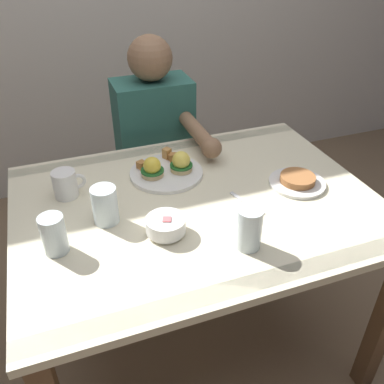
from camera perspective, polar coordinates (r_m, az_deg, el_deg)
ground_plane at (r=1.91m, az=0.57°, el=-19.68°), size 6.00×6.00×0.00m
dining_table at (r=1.45m, az=0.71°, el=-4.65°), size 1.20×0.90×0.74m
eggs_benedict_plate at (r=1.52m, az=-3.51°, el=3.20°), size 0.27×0.27×0.09m
fruit_bowl at (r=1.24m, az=-3.60°, el=-4.68°), size 0.12×0.12×0.06m
coffee_mug at (r=1.45m, az=-17.05°, el=1.16°), size 0.11×0.08×0.09m
fork at (r=1.38m, az=7.78°, el=-1.75°), size 0.06×0.15×0.00m
water_glass_near at (r=1.30m, az=-11.89°, el=-2.10°), size 0.08×0.08×0.12m
water_glass_far at (r=1.22m, az=-18.49°, el=-5.84°), size 0.07×0.07×0.12m
water_glass_extra at (r=1.18m, az=7.86°, el=-5.22°), size 0.07×0.07×0.13m
side_plate at (r=1.51m, az=14.33°, el=1.48°), size 0.20×0.20×0.04m
diner_person at (r=1.93m, az=-4.83°, el=6.40°), size 0.34×0.54×1.14m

